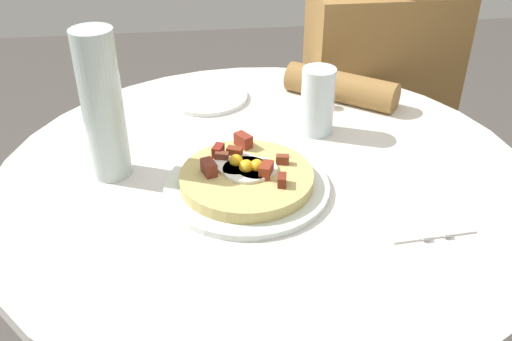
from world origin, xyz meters
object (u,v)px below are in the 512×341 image
object	(u,v)px
knife	(403,205)
water_glass	(318,101)
bread_plate	(207,97)
breakfast_pizza	(246,176)
pizza_plate	(247,186)
salt_shaker	(315,95)
person_seated	(371,138)
dining_table	(264,244)
water_bottle	(102,106)
fork	(423,203)

from	to	relation	value
knife	water_glass	bearing A→B (deg)	12.54
bread_plate	water_glass	distance (m)	0.29
breakfast_pizza	bread_plate	world-z (taller)	breakfast_pizza
bread_plate	water_glass	bearing A→B (deg)	-40.23
pizza_plate	salt_shaker	distance (m)	0.36
pizza_plate	bread_plate	world-z (taller)	pizza_plate
pizza_plate	water_glass	world-z (taller)	water_glass
person_seated	pizza_plate	world-z (taller)	person_seated
person_seated	water_glass	world-z (taller)	person_seated
water_glass	bread_plate	bearing A→B (deg)	139.77
person_seated	knife	bearing A→B (deg)	-104.25
breakfast_pizza	dining_table	bearing A→B (deg)	52.72
bread_plate	water_bottle	distance (m)	0.37
knife	water_glass	world-z (taller)	water_glass
fork	dining_table	bearing A→B (deg)	55.59
water_glass	water_bottle	bearing A→B (deg)	-164.68
dining_table	bread_plate	bearing A→B (deg)	105.95
bread_plate	knife	xyz separation A→B (m)	(0.31, -0.47, 0.00)
pizza_plate	water_glass	size ratio (longest dim) A/B	2.10
fork	water_bottle	world-z (taller)	water_bottle
water_glass	salt_shaker	bearing A→B (deg)	79.10
pizza_plate	dining_table	bearing A→B (deg)	54.56
fork	water_bottle	distance (m)	0.57
breakfast_pizza	water_bottle	size ratio (longest dim) A/B	0.86
knife	water_glass	distance (m)	0.30
person_seated	knife	distance (m)	0.71
pizza_plate	salt_shaker	world-z (taller)	salt_shaker
breakfast_pizza	bread_plate	distance (m)	0.38
dining_table	water_glass	world-z (taller)	water_glass
dining_table	bread_plate	size ratio (longest dim) A/B	5.33
pizza_plate	knife	xyz separation A→B (m)	(0.25, -0.09, 0.00)
water_bottle	fork	bearing A→B (deg)	-17.65
person_seated	breakfast_pizza	distance (m)	0.75
person_seated	fork	world-z (taller)	person_seated
pizza_plate	fork	bearing A→B (deg)	-16.49
dining_table	pizza_plate	xyz separation A→B (m)	(-0.04, -0.06, 0.18)
breakfast_pizza	fork	size ratio (longest dim) A/B	1.30
fork	salt_shaker	bearing A→B (deg)	9.51
dining_table	knife	distance (m)	0.32
fork	knife	size ratio (longest dim) A/B	1.00
bread_plate	fork	bearing A→B (deg)	-53.58
water_glass	knife	bearing A→B (deg)	-72.59
water_bottle	salt_shaker	size ratio (longest dim) A/B	4.91
pizza_plate	water_bottle	bearing A→B (deg)	160.98
water_bottle	salt_shaker	xyz separation A→B (m)	(0.43, 0.23, -0.11)
breakfast_pizza	knife	bearing A→B (deg)	-19.90
breakfast_pizza	salt_shaker	bearing A→B (deg)	58.55
person_seated	fork	size ratio (longest dim) A/B	6.31
dining_table	breakfast_pizza	size ratio (longest dim) A/B	4.26
bread_plate	salt_shaker	distance (m)	0.25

